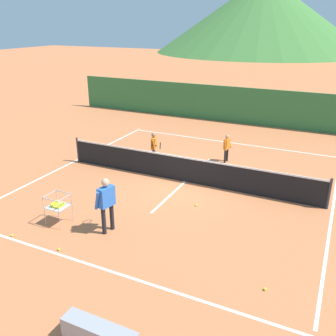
{
  "coord_description": "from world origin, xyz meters",
  "views": [
    {
      "loc": [
        4.9,
        -11.65,
        5.59
      ],
      "look_at": [
        -0.02,
        -1.42,
        1.06
      ],
      "focal_mm": 39.7,
      "sensor_mm": 36.0,
      "label": 1
    }
  ],
  "objects_px": {
    "student_0": "(154,145)",
    "courtside_bench": "(100,335)",
    "student_1": "(227,146)",
    "tennis_net": "(185,169)",
    "instructor": "(106,200)",
    "ball_cart": "(57,205)",
    "tennis_ball_3": "(265,289)",
    "tennis_ball_0": "(196,205)",
    "tennis_ball_4": "(107,198)",
    "tennis_ball_1": "(59,249)",
    "tennis_ball_2": "(12,235)"
  },
  "relations": [
    {
      "from": "tennis_ball_1",
      "to": "tennis_ball_4",
      "type": "bearing_deg",
      "value": 100.4
    },
    {
      "from": "tennis_net",
      "to": "tennis_ball_3",
      "type": "height_order",
      "value": "tennis_net"
    },
    {
      "from": "ball_cart",
      "to": "tennis_ball_3",
      "type": "bearing_deg",
      "value": -3.18
    },
    {
      "from": "student_1",
      "to": "courtside_bench",
      "type": "distance_m",
      "value": 10.27
    },
    {
      "from": "student_0",
      "to": "tennis_ball_1",
      "type": "relative_size",
      "value": 19.32
    },
    {
      "from": "tennis_ball_2",
      "to": "tennis_ball_3",
      "type": "bearing_deg",
      "value": 6.82
    },
    {
      "from": "tennis_ball_0",
      "to": "tennis_ball_2",
      "type": "height_order",
      "value": "same"
    },
    {
      "from": "tennis_ball_3",
      "to": "student_1",
      "type": "bearing_deg",
      "value": 113.56
    },
    {
      "from": "tennis_net",
      "to": "instructor",
      "type": "bearing_deg",
      "value": -98.23
    },
    {
      "from": "ball_cart",
      "to": "instructor",
      "type": "bearing_deg",
      "value": 8.94
    },
    {
      "from": "student_0",
      "to": "tennis_ball_1",
      "type": "xyz_separation_m",
      "value": [
        0.72,
        -6.73,
        -0.76
      ]
    },
    {
      "from": "student_1",
      "to": "tennis_ball_3",
      "type": "distance_m",
      "value": 8.1
    },
    {
      "from": "ball_cart",
      "to": "tennis_ball_4",
      "type": "height_order",
      "value": "ball_cart"
    },
    {
      "from": "courtside_bench",
      "to": "tennis_net",
      "type": "bearing_deg",
      "value": 101.5
    },
    {
      "from": "tennis_net",
      "to": "instructor",
      "type": "xyz_separation_m",
      "value": [
        -0.6,
        -4.13,
        0.48
      ]
    },
    {
      "from": "tennis_net",
      "to": "tennis_ball_4",
      "type": "height_order",
      "value": "tennis_net"
    },
    {
      "from": "student_1",
      "to": "tennis_ball_2",
      "type": "distance_m",
      "value": 8.99
    },
    {
      "from": "instructor",
      "to": "tennis_ball_1",
      "type": "bearing_deg",
      "value": -114.32
    },
    {
      "from": "student_1",
      "to": "courtside_bench",
      "type": "xyz_separation_m",
      "value": [
        0.8,
        -10.22,
        -0.48
      ]
    },
    {
      "from": "tennis_ball_2",
      "to": "ball_cart",
      "type": "bearing_deg",
      "value": 59.4
    },
    {
      "from": "instructor",
      "to": "tennis_ball_0",
      "type": "xyz_separation_m",
      "value": [
        1.69,
        2.5,
        -0.95
      ]
    },
    {
      "from": "tennis_ball_3",
      "to": "tennis_ball_4",
      "type": "height_order",
      "value": "same"
    },
    {
      "from": "tennis_net",
      "to": "tennis_ball_2",
      "type": "bearing_deg",
      "value": -117.27
    },
    {
      "from": "student_0",
      "to": "courtside_bench",
      "type": "bearing_deg",
      "value": -68.41
    },
    {
      "from": "ball_cart",
      "to": "tennis_ball_4",
      "type": "distance_m",
      "value": 2.02
    },
    {
      "from": "instructor",
      "to": "tennis_ball_1",
      "type": "distance_m",
      "value": 1.78
    },
    {
      "from": "tennis_ball_4",
      "to": "instructor",
      "type": "bearing_deg",
      "value": -54.65
    },
    {
      "from": "tennis_ball_3",
      "to": "student_0",
      "type": "bearing_deg",
      "value": 134.75
    },
    {
      "from": "instructor",
      "to": "tennis_ball_1",
      "type": "relative_size",
      "value": 24.01
    },
    {
      "from": "student_1",
      "to": "tennis_ball_2",
      "type": "bearing_deg",
      "value": -113.59
    },
    {
      "from": "student_1",
      "to": "tennis_ball_4",
      "type": "bearing_deg",
      "value": -115.94
    },
    {
      "from": "student_0",
      "to": "tennis_ball_4",
      "type": "relative_size",
      "value": 19.32
    },
    {
      "from": "tennis_net",
      "to": "student_1",
      "type": "relative_size",
      "value": 8.34
    },
    {
      "from": "student_1",
      "to": "ball_cart",
      "type": "bearing_deg",
      "value": -112.36
    },
    {
      "from": "student_0",
      "to": "tennis_ball_4",
      "type": "height_order",
      "value": "student_0"
    },
    {
      "from": "tennis_net",
      "to": "ball_cart",
      "type": "xyz_separation_m",
      "value": [
        -2.17,
        -4.38,
        0.09
      ]
    },
    {
      "from": "student_0",
      "to": "tennis_ball_4",
      "type": "bearing_deg",
      "value": -87.51
    },
    {
      "from": "tennis_net",
      "to": "instructor",
      "type": "distance_m",
      "value": 4.2
    },
    {
      "from": "student_0",
      "to": "tennis_ball_2",
      "type": "relative_size",
      "value": 19.32
    },
    {
      "from": "tennis_ball_4",
      "to": "student_1",
      "type": "bearing_deg",
      "value": 64.06
    },
    {
      "from": "tennis_ball_0",
      "to": "tennis_ball_4",
      "type": "distance_m",
      "value": 2.99
    },
    {
      "from": "instructor",
      "to": "ball_cart",
      "type": "bearing_deg",
      "value": -171.06
    },
    {
      "from": "tennis_ball_2",
      "to": "tennis_ball_4",
      "type": "height_order",
      "value": "same"
    },
    {
      "from": "student_0",
      "to": "courtside_bench",
      "type": "distance_m",
      "value": 9.45
    },
    {
      "from": "tennis_ball_0",
      "to": "courtside_bench",
      "type": "xyz_separation_m",
      "value": [
        0.44,
        -5.91,
        0.2
      ]
    },
    {
      "from": "tennis_ball_0",
      "to": "ball_cart",
      "type": "bearing_deg",
      "value": -139.95
    },
    {
      "from": "tennis_net",
      "to": "tennis_ball_1",
      "type": "xyz_separation_m",
      "value": [
        -1.22,
        -5.51,
        -0.47
      ]
    },
    {
      "from": "ball_cart",
      "to": "tennis_ball_0",
      "type": "xyz_separation_m",
      "value": [
        3.26,
        2.74,
        -0.55
      ]
    },
    {
      "from": "student_1",
      "to": "tennis_ball_3",
      "type": "relative_size",
      "value": 17.47
    },
    {
      "from": "tennis_net",
      "to": "tennis_ball_3",
      "type": "xyz_separation_m",
      "value": [
        3.96,
        -4.72,
        -0.47
      ]
    }
  ]
}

